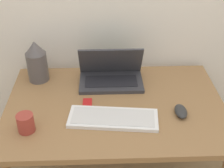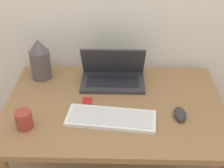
% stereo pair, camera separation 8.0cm
% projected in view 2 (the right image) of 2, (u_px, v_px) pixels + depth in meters
% --- Properties ---
extents(desk, '(1.11, 0.74, 0.72)m').
position_uv_depth(desk, '(115.00, 119.00, 1.63)').
color(desk, olive).
rests_on(desk, ground_plane).
extents(laptop, '(0.35, 0.21, 0.21)m').
position_uv_depth(laptop, '(113.00, 75.00, 1.73)').
color(laptop, '#333338').
rests_on(laptop, desk).
extents(keyboard, '(0.44, 0.20, 0.02)m').
position_uv_depth(keyboard, '(111.00, 118.00, 1.47)').
color(keyboard, white).
rests_on(keyboard, desk).
extents(mouse, '(0.06, 0.11, 0.04)m').
position_uv_depth(mouse, '(180.00, 114.00, 1.48)').
color(mouse, '#2D2D2D').
rests_on(mouse, desk).
extents(vase, '(0.11, 0.11, 0.24)m').
position_uv_depth(vase, '(40.00, 59.00, 1.73)').
color(vase, '#514C4C').
rests_on(vase, desk).
extents(mp3_player, '(0.05, 0.06, 0.01)m').
position_uv_depth(mp3_player, '(87.00, 102.00, 1.59)').
color(mp3_player, red).
rests_on(mp3_player, desk).
extents(mug, '(0.08, 0.08, 0.09)m').
position_uv_depth(mug, '(24.00, 119.00, 1.41)').
color(mug, '#9E382D').
rests_on(mug, desk).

